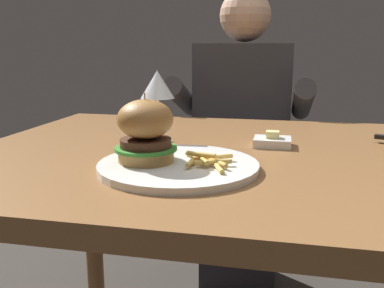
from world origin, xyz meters
The scene contains 7 objects.
dining_table centered at (0.00, 0.00, 0.65)m, with size 1.16×0.88×0.74m.
main_plate centered at (-0.07, -0.17, 0.75)m, with size 0.30×0.30×0.01m, color white.
burger_sandwich centered at (-0.13, -0.17, 0.81)m, with size 0.12×0.12×0.13m.
fries_pile centered at (-0.01, -0.17, 0.76)m, with size 0.11×0.12×0.02m.
wine_glass centered at (-0.18, 0.06, 0.87)m, with size 0.08×0.08×0.17m.
butter_dish centered at (0.10, 0.07, 0.75)m, with size 0.09×0.07×0.04m.
diner_person centered at (-0.03, 0.72, 0.56)m, with size 0.51×0.36×1.18m.
Camera 1 is at (0.12, -0.92, 0.97)m, focal length 40.00 mm.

